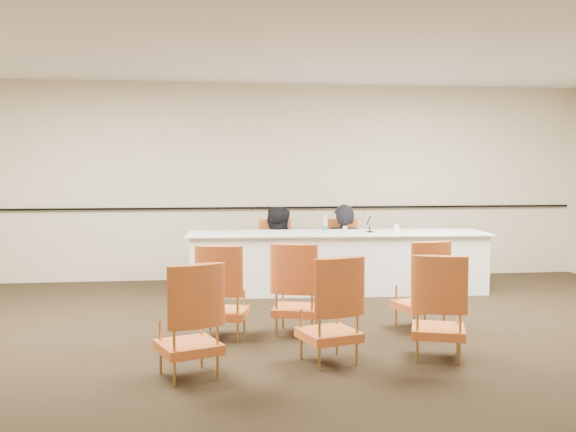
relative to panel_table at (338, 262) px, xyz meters
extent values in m
plane|color=black|center=(-0.85, -2.77, -0.41)|extent=(10.00, 10.00, 0.00)
plane|color=silver|center=(-0.85, -2.77, 2.59)|extent=(10.00, 10.00, 0.00)
cube|color=beige|center=(-0.85, 1.23, 1.09)|extent=(10.00, 0.04, 3.00)
cube|color=black|center=(-0.85, 1.19, 0.69)|extent=(9.80, 0.04, 0.03)
imported|color=black|center=(0.21, 0.59, -0.08)|extent=(0.71, 0.57, 1.71)
imported|color=black|center=(-0.79, 0.64, -0.12)|extent=(0.94, 0.79, 1.71)
cube|color=silver|center=(0.36, -0.04, 0.41)|extent=(0.34, 0.28, 0.00)
cylinder|color=silver|center=(0.08, -0.12, 0.46)|extent=(0.09, 0.09, 0.10)
cylinder|color=white|center=(0.79, -0.15, 0.47)|extent=(0.10, 0.10, 0.12)
camera|label=1|loc=(-1.75, -8.64, 1.28)|focal=40.00mm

